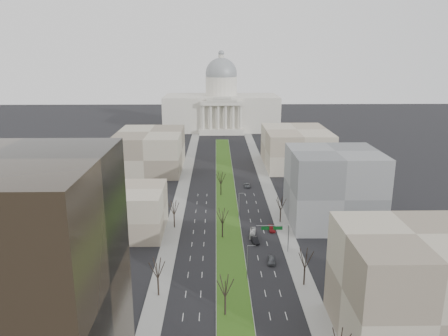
{
  "coord_description": "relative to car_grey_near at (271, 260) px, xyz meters",
  "views": [
    {
      "loc": [
        -3.75,
        -41.7,
        54.61
      ],
      "look_at": [
        -0.91,
        114.08,
        12.64
      ],
      "focal_mm": 35.0,
      "sensor_mm": 36.0,
      "label": 1
    }
  ],
  "objects": [
    {
      "name": "tree_median_c",
      "position": [
        -12.79,
        56.5,
        6.15
      ],
      "size": [
        5.4,
        5.4,
        9.72
      ],
      "color": "black",
      "rests_on": "ground"
    },
    {
      "name": "car_black",
      "position": [
        -3.35,
        12.9,
        -0.03
      ],
      "size": [
        2.55,
        5.19,
        1.64
      ],
      "primitive_type": "imported",
      "rotation": [
        0.0,
        0.0,
        0.17
      ],
      "color": "black",
      "rests_on": "ground"
    },
    {
      "name": "median",
      "position": [
        -10.79,
        55.48,
        -0.75
      ],
      "size": [
        8.0,
        222.03,
        0.2
      ],
      "color": "#999993",
      "rests_on": "ground"
    },
    {
      "name": "building_tan_right",
      "position": [
        22.21,
        -31.5,
        10.15
      ],
      "size": [
        26.0,
        24.0,
        22.0
      ],
      "primitive_type": "cube",
      "color": "gray",
      "rests_on": "ground"
    },
    {
      "name": "building_far_right",
      "position": [
        24.21,
        101.5,
        8.15
      ],
      "size": [
        30.0,
        40.0,
        18.0
      ],
      "primitive_type": "cube",
      "color": "tan",
      "rests_on": "ground"
    },
    {
      "name": "tree_left_mid",
      "position": [
        -27.99,
        -15.5,
        6.15
      ],
      "size": [
        5.4,
        5.4,
        9.72
      ],
      "color": "black",
      "rests_on": "ground"
    },
    {
      "name": "tree_left_far",
      "position": [
        -27.99,
        24.5,
        6.0
      ],
      "size": [
        5.28,
        5.28,
        9.5
      ],
      "color": "black",
      "rests_on": "ground"
    },
    {
      "name": "ground",
      "position": [
        -10.79,
        56.5,
        -0.85
      ],
      "size": [
        600.0,
        600.0,
        0.0
      ],
      "primitive_type": "plane",
      "color": "black",
      "rests_on": "ground"
    },
    {
      "name": "car_grey_near",
      "position": [
        0.0,
        0.0,
        0.0
      ],
      "size": [
        2.5,
        5.15,
        1.69
      ],
      "primitive_type": "imported",
      "rotation": [
        0.0,
        0.0,
        -0.1
      ],
      "color": "#4D4F54",
      "rests_on": "ground"
    },
    {
      "name": "building_grey_right",
      "position": [
        23.21,
        28.5,
        11.15
      ],
      "size": [
        28.0,
        26.0,
        24.0
      ],
      "primitive_type": "cube",
      "color": "slate",
      "rests_on": "ground"
    },
    {
      "name": "capitol",
      "position": [
        -10.79,
        206.08,
        15.46
      ],
      "size": [
        80.0,
        46.0,
        55.0
      ],
      "color": "beige",
      "rests_on": "ground"
    },
    {
      "name": "streetlamp_median_c",
      "position": [
        -7.02,
        31.5,
        3.96
      ],
      "size": [
        1.9,
        0.2,
        9.16
      ],
      "color": "gray",
      "rests_on": "ground"
    },
    {
      "name": "sidewalk_left",
      "position": [
        -28.29,
        31.5,
        -0.77
      ],
      "size": [
        5.0,
        330.0,
        0.15
      ],
      "primitive_type": "cube",
      "color": "gray",
      "rests_on": "ground"
    },
    {
      "name": "box_van",
      "position": [
        -3.59,
        17.61,
        0.07
      ],
      "size": [
        2.4,
        6.71,
        1.83
      ],
      "primitive_type": "imported",
      "rotation": [
        0.0,
        0.0,
        -0.13
      ],
      "color": "white",
      "rests_on": "ground"
    },
    {
      "name": "car_red",
      "position": [
        2.71,
        21.49,
        -0.17
      ],
      "size": [
        2.05,
        4.71,
        1.35
      ],
      "primitive_type": "imported",
      "rotation": [
        0.0,
        0.0,
        0.04
      ],
      "color": "maroon",
      "rests_on": "ground"
    },
    {
      "name": "tree_median_a",
      "position": [
        -12.79,
        -23.5,
        6.15
      ],
      "size": [
        5.4,
        5.4,
        9.72
      ],
      "color": "black",
      "rests_on": "ground"
    },
    {
      "name": "streetlamp_median_b",
      "position": [
        -7.02,
        -8.5,
        3.96
      ],
      "size": [
        1.9,
        0.2,
        9.16
      ],
      "color": "gray",
      "rests_on": "ground"
    },
    {
      "name": "tree_median_b",
      "position": [
        -12.79,
        16.5,
        6.15
      ],
      "size": [
        5.4,
        5.4,
        9.72
      ],
      "color": "black",
      "rests_on": "ground"
    },
    {
      "name": "building_beige_left",
      "position": [
        -43.79,
        21.5,
        6.15
      ],
      "size": [
        26.0,
        22.0,
        14.0
      ],
      "primitive_type": "cube",
      "color": "tan",
      "rests_on": "ground"
    },
    {
      "name": "car_grey_far",
      "position": [
        -1.8,
        67.16,
        -0.16
      ],
      "size": [
        2.47,
        5.04,
        1.38
      ],
      "primitive_type": "imported",
      "rotation": [
        0.0,
        0.0,
        0.04
      ],
      "color": "#575B60",
      "rests_on": "ground"
    },
    {
      "name": "mast_arm_signs",
      "position": [
        2.7,
        6.52,
        5.26
      ],
      "size": [
        9.12,
        0.24,
        8.09
      ],
      "color": "gray",
      "rests_on": "ground"
    },
    {
      "name": "sidewalk_right",
      "position": [
        6.71,
        31.5,
        -0.77
      ],
      "size": [
        5.0,
        330.0,
        0.15
      ],
      "primitive_type": "cube",
      "color": "gray",
      "rests_on": "ground"
    },
    {
      "name": "tree_right_mid",
      "position": [
        6.41,
        -11.5,
        6.31
      ],
      "size": [
        5.52,
        5.52,
        9.94
      ],
      "color": "black",
      "rests_on": "ground"
    },
    {
      "name": "tree_right_far",
      "position": [
        6.41,
        28.5,
        5.68
      ],
      "size": [
        5.04,
        5.04,
        9.07
      ],
      "color": "black",
      "rests_on": "ground"
    },
    {
      "name": "building_far_left",
      "position": [
        -45.79,
        96.5,
        8.15
      ],
      "size": [
        30.0,
        40.0,
        18.0
      ],
      "primitive_type": "cube",
      "color": "gray",
      "rests_on": "ground"
    }
  ]
}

